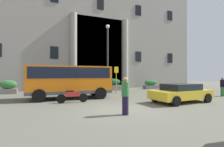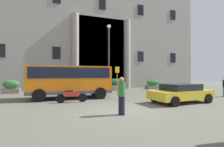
% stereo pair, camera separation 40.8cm
% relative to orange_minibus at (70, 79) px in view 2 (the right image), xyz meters
% --- Properties ---
extents(ground_plane, '(80.00, 64.00, 0.12)m').
position_rel_orange_minibus_xyz_m(ground_plane, '(1.95, -5.50, -1.59)').
color(ground_plane, '#605F52').
extents(office_building_facade, '(36.38, 9.66, 20.66)m').
position_rel_orange_minibus_xyz_m(office_building_facade, '(1.96, 11.98, 8.79)').
color(office_building_facade, gray).
rests_on(office_building_facade, ground_plane).
extents(orange_minibus, '(6.27, 2.90, 2.54)m').
position_rel_orange_minibus_xyz_m(orange_minibus, '(0.00, 0.00, 0.00)').
color(orange_minibus, orange).
rests_on(orange_minibus, ground_plane).
extents(bus_stop_sign, '(0.44, 0.08, 2.68)m').
position_rel_orange_minibus_xyz_m(bus_stop_sign, '(4.71, 1.70, 0.12)').
color(bus_stop_sign, '#9F9219').
rests_on(bus_stop_sign, ground_plane).
extents(hedge_planter_entrance_left, '(1.56, 0.71, 1.35)m').
position_rel_orange_minibus_xyz_m(hedge_planter_entrance_left, '(-5.27, 5.22, -0.88)').
color(hedge_planter_entrance_left, slate).
rests_on(hedge_planter_entrance_left, ground_plane).
extents(hedge_planter_east, '(1.75, 0.72, 1.52)m').
position_rel_orange_minibus_xyz_m(hedge_planter_east, '(1.04, 4.99, -0.80)').
color(hedge_planter_east, gray).
rests_on(hedge_planter_east, ground_plane).
extents(hedge_planter_far_west, '(1.93, 0.76, 1.41)m').
position_rel_orange_minibus_xyz_m(hedge_planter_far_west, '(5.60, 4.76, -0.86)').
color(hedge_planter_far_west, slate).
rests_on(hedge_planter_far_west, ground_plane).
extents(hedge_planter_west, '(2.01, 0.91, 1.19)m').
position_rel_orange_minibus_xyz_m(hedge_planter_west, '(11.27, 5.19, -0.96)').
color(hedge_planter_west, slate).
rests_on(hedge_planter_west, ground_plane).
extents(parked_coupe_end, '(4.41, 2.33, 1.27)m').
position_rel_orange_minibus_xyz_m(parked_coupe_end, '(6.81, -4.65, -0.87)').
color(parked_coupe_end, gold).
rests_on(parked_coupe_end, ground_plane).
extents(motorcycle_far_end, '(2.06, 0.55, 0.89)m').
position_rel_orange_minibus_xyz_m(motorcycle_far_end, '(-0.16, -2.13, -1.08)').
color(motorcycle_far_end, black).
rests_on(motorcycle_far_end, ground_plane).
extents(pedestrian_child_trailing, '(0.36, 0.36, 1.76)m').
position_rel_orange_minibus_xyz_m(pedestrian_child_trailing, '(1.74, -6.38, -0.64)').
color(pedestrian_child_trailing, black).
rests_on(pedestrian_child_trailing, ground_plane).
extents(lamppost_plaza_centre, '(0.40, 0.40, 7.20)m').
position_rel_orange_minibus_xyz_m(lamppost_plaza_centre, '(4.22, 2.87, 2.68)').
color(lamppost_plaza_centre, '#35323A').
rests_on(lamppost_plaza_centre, ground_plane).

